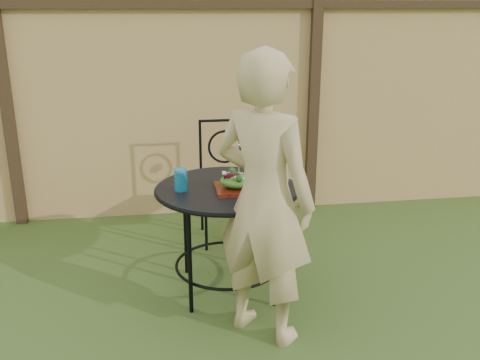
{
  "coord_description": "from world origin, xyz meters",
  "views": [
    {
      "loc": [
        -0.05,
        -2.44,
        1.83
      ],
      "look_at": [
        0.43,
        0.79,
        0.75
      ],
      "focal_mm": 40.0,
      "sensor_mm": 36.0,
      "label": 1
    }
  ],
  "objects_px": {
    "patio_chair": "(227,178)",
    "diner": "(264,200)",
    "patio_table": "(227,207)",
    "salad_plate": "(237,188)"
  },
  "relations": [
    {
      "from": "patio_chair",
      "to": "diner",
      "type": "xyz_separation_m",
      "value": [
        0.03,
        -1.38,
        0.31
      ]
    },
    {
      "from": "patio_table",
      "to": "patio_chair",
      "type": "bearing_deg",
      "value": 82.71
    },
    {
      "from": "patio_chair",
      "to": "salad_plate",
      "type": "distance_m",
      "value": 0.96
    },
    {
      "from": "patio_table",
      "to": "salad_plate",
      "type": "xyz_separation_m",
      "value": [
        0.06,
        -0.07,
        0.15
      ]
    },
    {
      "from": "patio_table",
      "to": "diner",
      "type": "bearing_deg",
      "value": -75.08
    },
    {
      "from": "salad_plate",
      "to": "diner",
      "type": "bearing_deg",
      "value": -79.5
    },
    {
      "from": "patio_chair",
      "to": "salad_plate",
      "type": "relative_size",
      "value": 3.52
    },
    {
      "from": "patio_chair",
      "to": "diner",
      "type": "height_order",
      "value": "diner"
    },
    {
      "from": "patio_chair",
      "to": "diner",
      "type": "bearing_deg",
      "value": -88.82
    },
    {
      "from": "patio_chair",
      "to": "patio_table",
      "type": "bearing_deg",
      "value": -97.29
    }
  ]
}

